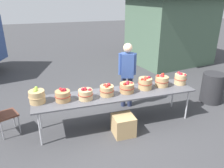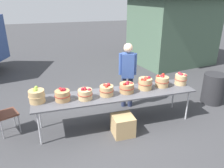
# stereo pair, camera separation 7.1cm
# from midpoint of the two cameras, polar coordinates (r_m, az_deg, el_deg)

# --- Properties ---
(ground_plane) EXTENTS (40.00, 40.00, 0.00)m
(ground_plane) POSITION_cam_midpoint_polar(r_m,az_deg,el_deg) (5.10, 1.40, -10.12)
(ground_plane) COLOR #38383A
(market_table) EXTENTS (3.50, 0.76, 0.75)m
(market_table) POSITION_cam_midpoint_polar(r_m,az_deg,el_deg) (4.75, 1.48, -2.79)
(market_table) COLOR #4C4C51
(market_table) RESTS_ON ground
(apple_basket_green_0) EXTENTS (0.33, 0.33, 0.30)m
(apple_basket_green_0) POSITION_cam_midpoint_polar(r_m,az_deg,el_deg) (4.54, -18.53, -2.93)
(apple_basket_green_0) COLOR tan
(apple_basket_green_0) RESTS_ON market_table
(apple_basket_red_0) EXTENTS (0.32, 0.32, 0.27)m
(apple_basket_red_0) POSITION_cam_midpoint_polar(r_m,az_deg,el_deg) (4.48, -12.30, -2.83)
(apple_basket_red_0) COLOR #A87F51
(apple_basket_red_0) RESTS_ON market_table
(apple_basket_red_1) EXTENTS (0.31, 0.31, 0.27)m
(apple_basket_red_1) POSITION_cam_midpoint_polar(r_m,az_deg,el_deg) (4.47, -6.52, -2.53)
(apple_basket_red_1) COLOR tan
(apple_basket_red_1) RESTS_ON market_table
(apple_basket_red_2) EXTENTS (0.31, 0.31, 0.27)m
(apple_basket_red_2) POSITION_cam_midpoint_polar(r_m,az_deg,el_deg) (4.60, -0.98, -1.61)
(apple_basket_red_2) COLOR tan
(apple_basket_red_2) RESTS_ON market_table
(apple_basket_red_3) EXTENTS (0.33, 0.33, 0.26)m
(apple_basket_red_3) POSITION_cam_midpoint_polar(r_m,az_deg,el_deg) (4.76, 4.28, -0.89)
(apple_basket_red_3) COLOR #A87F51
(apple_basket_red_3) RESTS_ON market_table
(apple_basket_red_4) EXTENTS (0.32, 0.32, 0.29)m
(apple_basket_red_4) POSITION_cam_midpoint_polar(r_m,az_deg,el_deg) (4.96, 9.03, 0.20)
(apple_basket_red_4) COLOR tan
(apple_basket_red_4) RESTS_ON market_table
(apple_basket_red_5) EXTENTS (0.32, 0.32, 0.28)m
(apple_basket_red_5) POSITION_cam_midpoint_polar(r_m,az_deg,el_deg) (5.19, 13.23, 0.72)
(apple_basket_red_5) COLOR tan
(apple_basket_red_5) RESTS_ON market_table
(apple_basket_red_6) EXTENTS (0.29, 0.29, 0.29)m
(apple_basket_red_6) POSITION_cam_midpoint_polar(r_m,az_deg,el_deg) (5.42, 17.79, 1.26)
(apple_basket_red_6) COLOR tan
(apple_basket_red_6) RESTS_ON market_table
(vendor_adult) EXTENTS (0.42, 0.30, 1.66)m
(vendor_adult) POSITION_cam_midpoint_polar(r_m,az_deg,el_deg) (5.45, 4.44, 3.45)
(vendor_adult) COLOR #262D4C
(vendor_adult) RESTS_ON ground
(food_kiosk) EXTENTS (3.92, 3.43, 2.74)m
(food_kiosk) POSITION_cam_midpoint_polar(r_m,az_deg,el_deg) (9.69, 15.65, 13.52)
(food_kiosk) COLOR #47604C
(food_kiosk) RESTS_ON ground
(folding_chair) EXTENTS (0.53, 0.53, 0.86)m
(folding_chair) POSITION_cam_midpoint_polar(r_m,az_deg,el_deg) (5.01, -26.26, -6.54)
(folding_chair) COLOR brown
(folding_chair) RESTS_ON ground
(trash_barrel) EXTENTS (0.58, 0.58, 0.80)m
(trash_barrel) POSITION_cam_midpoint_polar(r_m,az_deg,el_deg) (6.47, 25.15, -1.05)
(trash_barrel) COLOR #262628
(trash_barrel) RESTS_ON ground
(produce_crate) EXTENTS (0.43, 0.43, 0.43)m
(produce_crate) POSITION_cam_midpoint_polar(r_m,az_deg,el_deg) (4.64, 3.28, -10.63)
(produce_crate) COLOR tan
(produce_crate) RESTS_ON ground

